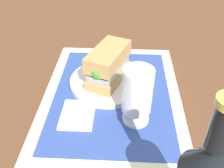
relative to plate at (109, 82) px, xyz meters
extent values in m
plane|color=brown|center=(0.04, 0.01, -0.03)|extent=(3.00, 3.00, 0.00)
cube|color=beige|center=(0.04, 0.01, -0.02)|extent=(0.44, 0.32, 0.02)
cube|color=#2D4793|center=(0.04, 0.01, -0.01)|extent=(0.38, 0.27, 0.00)
cylinder|color=white|center=(0.00, 0.00, 0.00)|extent=(0.19, 0.19, 0.01)
cube|color=tan|center=(0.00, 0.00, 0.02)|extent=(0.14, 0.11, 0.02)
cube|color=#9EA3A8|center=(0.00, 0.00, 0.04)|extent=(0.13, 0.10, 0.02)
cube|color=silver|center=(0.00, 0.00, 0.05)|extent=(0.12, 0.09, 0.01)
sphere|color=#47932D|center=(0.05, -0.02, 0.06)|extent=(0.04, 0.04, 0.04)
cube|color=tan|center=(0.00, 0.00, 0.07)|extent=(0.14, 0.11, 0.04)
cylinder|color=silver|center=(0.12, 0.06, 0.00)|extent=(0.06, 0.06, 0.01)
cylinder|color=silver|center=(0.12, 0.06, 0.01)|extent=(0.01, 0.01, 0.02)
cylinder|color=silver|center=(0.12, 0.06, 0.07)|extent=(0.06, 0.06, 0.09)
cylinder|color=gold|center=(0.12, 0.06, 0.06)|extent=(0.06, 0.06, 0.06)
cylinder|color=white|center=(0.12, 0.06, 0.09)|extent=(0.05, 0.05, 0.01)
cube|color=white|center=(0.12, -0.06, 0.00)|extent=(0.09, 0.07, 0.01)
cone|color=black|center=(0.34, 0.13, 0.16)|extent=(0.06, 0.06, 0.04)
cylinder|color=black|center=(0.34, 0.13, 0.20)|extent=(0.02, 0.02, 0.05)
camera|label=1|loc=(0.52, 0.04, 0.38)|focal=42.15mm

